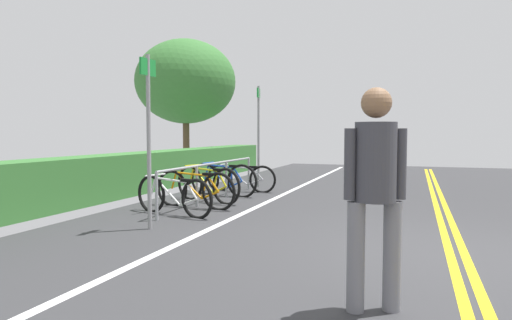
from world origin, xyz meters
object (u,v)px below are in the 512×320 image
Objects in this scene: bicycle_2 at (208,184)px; bicycle_3 at (223,180)px; bike_rack at (213,173)px; bicycle_4 at (241,178)px; bicycle_0 at (173,196)px; sign_post_near at (149,126)px; tree_mid at (186,82)px; bicycle_1 at (195,189)px; pedestrian at (375,183)px; sign_post_far at (259,127)px.

bicycle_3 is at bearing 2.87° from bicycle_2.
bike_rack is 1.70m from bicycle_4.
bicycle_0 is at bearing 179.42° from bike_rack.
bicycle_4 is (0.81, -0.11, -0.04)m from bicycle_3.
tree_mid is at bearing 25.00° from sign_post_near.
bicycle_1 is 1.04× the size of bicycle_3.
bicycle_2 reaches higher than bicycle_0.
bike_rack reaches higher than bicycle_4.
bicycle_1 is 1.01× the size of pedestrian.
bicycle_1 is 5.37m from pedestrian.
sign_post_far is (4.27, -0.07, 1.22)m from bicycle_0.
tree_mid reaches higher than pedestrian.
bicycle_4 is 1.60m from sign_post_far.
bicycle_0 is at bearing -176.86° from bicycle_2.
bicycle_2 reaches higher than bicycle_1.
bicycle_2 is (1.53, 0.08, 0.03)m from bicycle_0.
bicycle_0 is 1.65m from sign_post_near.
tree_mid reaches higher than bicycle_1.
bicycle_4 is (2.47, 0.03, -0.03)m from bicycle_1.
sign_post_near is (-2.70, -0.24, 0.91)m from bike_rack.
bicycle_0 is at bearing -153.36° from tree_mid.
sign_post_far reaches higher than bicycle_1.
tree_mid is at bearing 34.47° from pedestrian.
tree_mid is at bearing 35.38° from bicycle_3.
bicycle_1 reaches higher than bicycle_4.
pedestrian reaches higher than bike_rack.
sign_post_far reaches higher than sign_post_near.
bicycle_4 is at bearing 3.64° from sign_post_near.
sign_post_far is at bearing 25.37° from pedestrian.
bike_rack is at bearing 5.19° from sign_post_near.
bike_rack is 2.53× the size of bicycle_3.
sign_post_near is at bearing -167.08° from bicycle_0.
sign_post_far reaches higher than bicycle_0.
bicycle_3 is 3.76m from sign_post_near.
bicycle_0 is 0.66× the size of sign_post_far.
bicycle_1 is 1.00× the size of bicycle_4.
bike_rack is 5.96m from pedestrian.
tree_mid is at bearing 26.64° from bicycle_0.
bicycle_1 is at bearing -172.60° from bicycle_2.
sign_post_far reaches higher than bicycle_4.
bicycle_0 reaches higher than bicycle_4.
bicycle_0 is (-1.56, 0.02, -0.26)m from bike_rack.
pedestrian reaches higher than bicycle_0.
bicycle_2 is at bearing 177.77° from bicycle_4.
bicycle_4 is at bearing -7.86° from bicycle_3.
sign_post_far reaches higher than bicycle_3.
bike_rack is 0.91× the size of tree_mid.
bicycle_1 is at bearing -175.04° from bicycle_3.
bike_rack is 1.58m from bicycle_0.
bicycle_3 reaches higher than bicycle_4.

